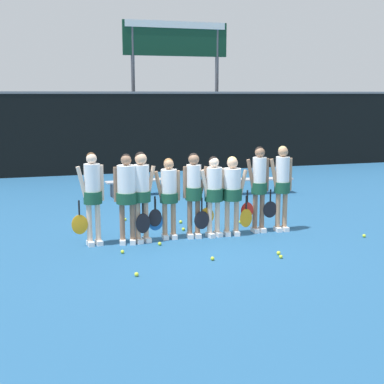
{
  "coord_description": "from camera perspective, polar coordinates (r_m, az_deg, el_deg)",
  "views": [
    {
      "loc": [
        -2.97,
        -10.02,
        2.87
      ],
      "look_at": [
        -0.02,
        -0.03,
        0.94
      ],
      "focal_mm": 50.0,
      "sensor_mm": 36.0,
      "label": 1
    }
  ],
  "objects": [
    {
      "name": "ground_plane",
      "position": [
        10.84,
        0.07,
        -4.83
      ],
      "size": [
        140.0,
        140.0,
        0.0
      ],
      "primitive_type": "plane",
      "color": "#235684"
    },
    {
      "name": "fence_windscreen",
      "position": [
        19.45,
        -7.64,
        6.31
      ],
      "size": [
        60.0,
        0.08,
        2.93
      ],
      "color": "black",
      "rests_on": "ground_plane"
    },
    {
      "name": "scoreboard",
      "position": [
        21.28,
        -1.75,
        14.64
      ],
      "size": [
        4.11,
        0.15,
        5.57
      ],
      "color": "#515156",
      "rests_on": "ground_plane"
    },
    {
      "name": "bench_courtside",
      "position": [
        15.56,
        7.39,
        1.24
      ],
      "size": [
        1.85,
        0.53,
        0.45
      ],
      "rotation": [
        0.0,
        0.0,
        -0.1
      ],
      "color": "#B2B2B7",
      "rests_on": "ground_plane"
    },
    {
      "name": "bench_far",
      "position": [
        15.24,
        -5.75,
        1.06
      ],
      "size": [
        1.88,
        0.55,
        0.44
      ],
      "rotation": [
        0.0,
        0.0,
        0.1
      ],
      "color": "#B2B2B7",
      "rests_on": "ground_plane"
    },
    {
      "name": "player_0",
      "position": [
        10.24,
        -10.6,
        0.06
      ],
      "size": [
        0.64,
        0.35,
        1.78
      ],
      "rotation": [
        0.0,
        0.0,
        0.14
      ],
      "color": "beige",
      "rests_on": "ground_plane"
    },
    {
      "name": "player_1",
      "position": [
        10.24,
        -6.94,
        0.12
      ],
      "size": [
        0.67,
        0.41,
        1.74
      ],
      "rotation": [
        0.0,
        0.0,
        -0.18
      ],
      "color": "#8C664C",
      "rests_on": "ground_plane"
    },
    {
      "name": "player_2",
      "position": [
        10.31,
        -5.39,
        0.35
      ],
      "size": [
        0.62,
        0.35,
        1.77
      ],
      "rotation": [
        0.0,
        0.0,
        0.2
      ],
      "color": "tan",
      "rests_on": "ground_plane"
    },
    {
      "name": "player_3",
      "position": [
        10.55,
        -2.52,
        -0.02
      ],
      "size": [
        0.65,
        0.36,
        1.61
      ],
      "rotation": [
        0.0,
        0.0,
        -0.06
      ],
      "color": "tan",
      "rests_on": "ground_plane"
    },
    {
      "name": "player_4",
      "position": [
        10.61,
        0.22,
        0.4
      ],
      "size": [
        0.62,
        0.34,
        1.71
      ],
      "rotation": [
        0.0,
        0.0,
        -0.1
      ],
      "color": "#8C664C",
      "rests_on": "ground_plane"
    },
    {
      "name": "player_5",
      "position": [
        10.69,
        2.3,
        0.2
      ],
      "size": [
        0.66,
        0.37,
        1.63
      ],
      "rotation": [
        0.0,
        0.0,
        0.19
      ],
      "color": "beige",
      "rests_on": "ground_plane"
    },
    {
      "name": "player_6",
      "position": [
        10.83,
        4.33,
        0.33
      ],
      "size": [
        0.66,
        0.4,
        1.62
      ],
      "rotation": [
        0.0,
        0.0,
        -0.15
      ],
      "color": "tan",
      "rests_on": "ground_plane"
    },
    {
      "name": "player_7",
      "position": [
        11.12,
        7.15,
        1.02
      ],
      "size": [
        0.61,
        0.33,
        1.79
      ],
      "rotation": [
        0.0,
        0.0,
        -0.02
      ],
      "color": "#8C664C",
      "rests_on": "ground_plane"
    },
    {
      "name": "player_8",
      "position": [
        11.27,
        9.57,
        1.1
      ],
      "size": [
        0.63,
        0.33,
        1.8
      ],
      "rotation": [
        0.0,
        0.0,
        -0.03
      ],
      "color": "tan",
      "rests_on": "ground_plane"
    },
    {
      "name": "tennis_ball_0",
      "position": [
        11.36,
        17.88,
        -4.46
      ],
      "size": [
        0.07,
        0.07,
        0.07
      ],
      "primitive_type": "sphere",
      "color": "#CCE033",
      "rests_on": "ground_plane"
    },
    {
      "name": "tennis_ball_1",
      "position": [
        12.28,
        -7.16,
        -2.92
      ],
      "size": [
        0.07,
        0.07,
        0.07
      ],
      "primitive_type": "sphere",
      "color": "#CCE033",
      "rests_on": "ground_plane"
    },
    {
      "name": "tennis_ball_2",
      "position": [
        12.0,
        5.19,
        -3.19
      ],
      "size": [
        0.07,
        0.07,
        0.07
      ],
      "primitive_type": "sphere",
      "color": "#CCE033",
      "rests_on": "ground_plane"
    },
    {
      "name": "tennis_ball_3",
      "position": [
        9.84,
        -7.43,
        -6.34
      ],
      "size": [
        0.07,
        0.07,
        0.07
      ],
      "primitive_type": "sphere",
      "color": "#CCE033",
      "rests_on": "ground_plane"
    },
    {
      "name": "tennis_ball_4",
      "position": [
        11.32,
        -0.93,
        -3.99
      ],
      "size": [
        0.07,
        0.07,
        0.07
      ],
      "primitive_type": "sphere",
      "color": "#CCE033",
      "rests_on": "ground_plane"
    },
    {
      "name": "tennis_ball_5",
      "position": [
        9.37,
        2.2,
        -7.1
      ],
      "size": [
        0.07,
        0.07,
        0.07
      ],
      "primitive_type": "sphere",
      "color": "#CCE033",
      "rests_on": "ground_plane"
    },
    {
      "name": "tennis_ball_6",
      "position": [
        9.79,
        9.22,
        -6.44
      ],
      "size": [
        0.07,
        0.07,
        0.07
      ],
      "primitive_type": "sphere",
      "color": "#CCE033",
      "rests_on": "ground_plane"
    },
    {
      "name": "tennis_ball_7",
      "position": [
        11.96,
        -1.21,
        -3.2
      ],
      "size": [
        0.07,
        0.07,
        0.07
      ],
      "primitive_type": "sphere",
      "color": "#CCE033",
      "rests_on": "ground_plane"
    },
    {
      "name": "tennis_ball_8",
      "position": [
        10.27,
        -3.47,
        -5.52
      ],
      "size": [
        0.07,
        0.07,
        0.07
      ],
      "primitive_type": "sphere",
      "color": "#CCE033",
      "rests_on": "ground_plane"
    },
    {
      "name": "tennis_ball_9",
      "position": [
        8.63,
        -5.94,
        -8.73
      ],
      "size": [
        0.07,
        0.07,
        0.07
      ],
      "primitive_type": "sphere",
      "color": "#CCE033",
      "rests_on": "ground_plane"
    },
    {
      "name": "tennis_ball_10",
      "position": [
        9.6,
        9.46,
        -6.81
      ],
      "size": [
        0.07,
        0.07,
        0.07
      ],
      "primitive_type": "sphere",
      "color": "#CCE033",
      "rests_on": "ground_plane"
    }
  ]
}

